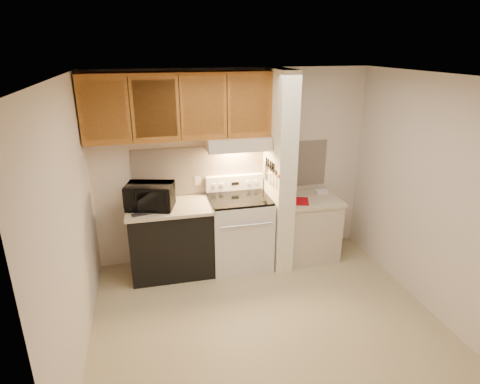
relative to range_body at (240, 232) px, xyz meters
name	(u,v)px	position (x,y,z in m)	size (l,w,h in m)	color
floor	(264,316)	(0.00, -1.16, -0.46)	(3.60, 3.60, 0.00)	tan
ceiling	(270,76)	(0.00, -1.16, 2.04)	(3.60, 3.60, 0.00)	white
wall_back	(233,167)	(0.00, 0.34, 0.79)	(3.60, 0.02, 2.50)	beige
wall_left	(70,228)	(-1.80, -1.16, 0.79)	(0.02, 3.00, 2.50)	beige
wall_right	(428,195)	(1.80, -1.16, 0.79)	(0.02, 3.00, 2.50)	beige
backsplash	(234,168)	(0.00, 0.33, 0.78)	(2.60, 0.02, 0.63)	beige
range_body	(240,232)	(0.00, 0.00, 0.00)	(0.76, 0.65, 0.92)	silver
oven_window	(245,240)	(0.00, -0.32, 0.04)	(0.50, 0.01, 0.30)	black
oven_handle	(246,225)	(0.00, -0.35, 0.26)	(0.02, 0.02, 0.65)	silver
cooktop	(240,198)	(0.00, 0.00, 0.48)	(0.74, 0.64, 0.03)	black
range_backguard	(235,183)	(0.00, 0.28, 0.59)	(0.76, 0.08, 0.20)	silver
range_display	(235,184)	(0.00, 0.24, 0.59)	(0.10, 0.01, 0.04)	black
range_knob_left_outer	(214,185)	(-0.28, 0.24, 0.59)	(0.05, 0.05, 0.02)	silver
range_knob_left_inner	(222,185)	(-0.18, 0.24, 0.59)	(0.05, 0.05, 0.02)	silver
range_knob_right_inner	(249,183)	(0.18, 0.24, 0.59)	(0.05, 0.05, 0.02)	silver
range_knob_right_outer	(256,182)	(0.28, 0.24, 0.59)	(0.05, 0.05, 0.02)	silver
dishwasher_front	(172,241)	(-0.88, 0.01, -0.03)	(1.00, 0.63, 0.87)	black
left_countertop	(169,207)	(-0.88, 0.01, 0.43)	(1.04, 0.67, 0.04)	beige
spoon_rest	(142,214)	(-1.20, -0.19, 0.46)	(0.23, 0.07, 0.02)	black
teal_jar	(172,196)	(-0.83, 0.23, 0.50)	(0.09, 0.09, 0.09)	#205E5E
outlet	(198,181)	(-0.48, 0.32, 0.64)	(0.08, 0.01, 0.12)	beige
microwave	(150,196)	(-1.10, -0.01, 0.60)	(0.55, 0.37, 0.30)	black
partition_pillar	(279,172)	(0.51, -0.01, 0.79)	(0.22, 0.70, 2.50)	#F1EBCD
pillar_trim	(270,169)	(0.39, -0.01, 0.84)	(0.01, 0.70, 0.04)	#9A5C21
knife_strip	(271,168)	(0.39, -0.06, 0.86)	(0.02, 0.42, 0.04)	black
knife_blade_a	(274,180)	(0.38, -0.23, 0.76)	(0.01, 0.04, 0.16)	silver
knife_handle_a	(274,168)	(0.38, -0.20, 0.91)	(0.02, 0.02, 0.10)	black
knife_blade_b	(271,178)	(0.38, -0.12, 0.75)	(0.01, 0.04, 0.18)	silver
knife_handle_b	(272,166)	(0.38, -0.13, 0.91)	(0.02, 0.02, 0.10)	black
knife_blade_c	(270,178)	(0.38, -0.06, 0.74)	(0.01, 0.04, 0.20)	silver
knife_handle_c	(270,165)	(0.38, -0.06, 0.91)	(0.02, 0.02, 0.10)	black
knife_blade_d	(268,174)	(0.38, 0.01, 0.76)	(0.01, 0.04, 0.16)	silver
knife_handle_d	(268,163)	(0.38, 0.02, 0.91)	(0.02, 0.02, 0.10)	black
knife_blade_e	(266,173)	(0.38, 0.10, 0.75)	(0.01, 0.04, 0.18)	silver
knife_handle_e	(266,161)	(0.38, 0.10, 0.91)	(0.02, 0.02, 0.10)	black
oven_mitt	(265,170)	(0.38, 0.17, 0.77)	(0.03, 0.09, 0.22)	slate
right_cab_base	(309,229)	(0.97, -0.01, -0.06)	(0.70, 0.60, 0.81)	beige
right_countertop	(311,200)	(0.97, -0.01, 0.37)	(0.74, 0.64, 0.04)	beige
red_folder	(300,201)	(0.79, -0.08, 0.39)	(0.21, 0.28, 0.01)	#B10811
white_box	(321,191)	(1.19, 0.15, 0.41)	(0.16, 0.11, 0.04)	white
range_hood	(237,142)	(0.00, 0.12, 1.17)	(0.78, 0.44, 0.15)	beige
hood_lip	(241,150)	(0.00, -0.08, 1.12)	(0.78, 0.04, 0.06)	beige
upper_cabinets	(179,106)	(-0.69, 0.17, 1.62)	(2.18, 0.33, 0.77)	#9A5C21
cab_door_a	(104,111)	(-1.51, 0.01, 1.62)	(0.46, 0.01, 0.63)	#9A5C21
cab_gap_a	(130,110)	(-1.23, 0.01, 1.62)	(0.01, 0.01, 0.73)	black
cab_door_b	(155,109)	(-0.96, 0.01, 1.62)	(0.46, 0.01, 0.63)	#9A5C21
cab_gap_b	(180,108)	(-0.69, 0.01, 1.62)	(0.01, 0.01, 0.73)	black
cab_door_c	(204,107)	(-0.42, 0.01, 1.62)	(0.46, 0.01, 0.63)	#9A5C21
cab_gap_c	(227,106)	(-0.14, 0.01, 1.62)	(0.01, 0.01, 0.73)	black
cab_door_d	(250,106)	(0.13, 0.01, 1.62)	(0.46, 0.01, 0.63)	#9A5C21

